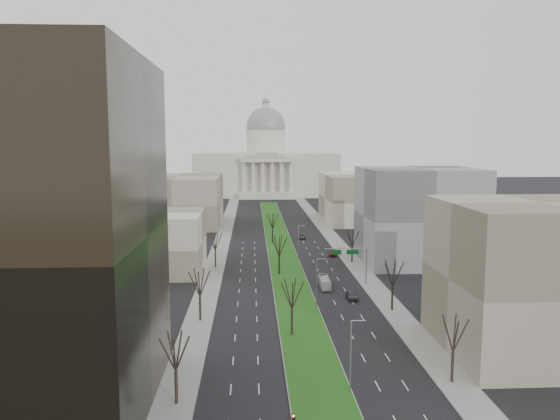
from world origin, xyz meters
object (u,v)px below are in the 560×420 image
object	(u,v)px
car_red	(333,253)
box_van	(325,282)
car_black	(325,280)
car_grey_far	(302,236)
car_grey_near	(352,295)

from	to	relation	value
car_red	box_van	xyz separation A→B (m)	(-6.43, -31.87, 0.46)
car_black	car_grey_far	bearing A→B (deg)	94.06
car_red	car_grey_far	xyz separation A→B (m)	(-5.98, 26.74, -0.02)
car_red	box_van	world-z (taller)	box_van
car_black	car_grey_far	xyz separation A→B (m)	(-0.02, 55.95, -0.16)
car_grey_near	car_grey_far	world-z (taller)	car_grey_near
car_red	car_grey_near	bearing A→B (deg)	-83.32
car_black	box_van	world-z (taller)	box_van
car_grey_far	box_van	size ratio (longest dim) A/B	0.58
box_van	car_grey_near	bearing A→B (deg)	-64.09
car_black	car_grey_far	world-z (taller)	car_black
car_black	car_grey_near	bearing A→B (deg)	-68.69
car_red	car_black	bearing A→B (deg)	-91.53
car_black	car_red	world-z (taller)	car_black
car_red	car_grey_far	world-z (taller)	car_red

